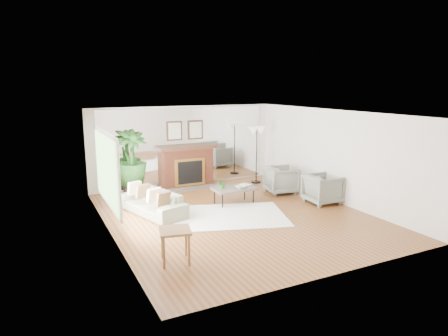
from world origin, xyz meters
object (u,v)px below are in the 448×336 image
fireplace (188,166)px  potted_ficus (131,160)px  floor_lamp (257,135)px  side_table (175,235)px  armchair_front (323,189)px  armchair_back (282,180)px  sofa (153,203)px  coffee_table (234,189)px

fireplace → potted_ficus: bearing=-174.9°
potted_ficus → floor_lamp: size_ratio=1.02×
side_table → armchair_front: bearing=20.0°
armchair_back → armchair_front: (0.41, -1.36, -0.00)m
potted_ficus → floor_lamp: bearing=-6.0°
fireplace → floor_lamp: fireplace is taller
armchair_back → potted_ficus: potted_ficus is taller
sofa → armchair_back: bearing=77.5°
side_table → potted_ficus: (0.42, 4.94, 0.48)m
coffee_table → armchair_front: size_ratio=1.31×
armchair_back → floor_lamp: bearing=11.6°
floor_lamp → potted_ficus: bearing=174.0°
fireplace → armchair_front: (2.60, -3.35, -0.27)m
floor_lamp → sofa: bearing=-157.0°
armchair_back → floor_lamp: floor_lamp is taller
armchair_back → armchair_front: armchair_back is taller
sofa → armchair_front: bearing=59.8°
armchair_back → side_table: size_ratio=1.31×
sofa → potted_ficus: size_ratio=1.05×
armchair_front → floor_lamp: bearing=11.2°
armchair_front → side_table: 5.12m
fireplace → armchair_back: 2.97m
sofa → armchair_back: size_ratio=2.26×
armchair_back → fireplace: bearing=58.2°
potted_ficus → coffee_table: bearing=-45.2°
fireplace → side_table: size_ratio=3.09×
fireplace → sofa: bearing=-128.6°
coffee_table → sofa: bearing=177.0°
armchair_front → coffee_table: bearing=68.2°
coffee_table → potted_ficus: 3.17m
sofa → potted_ficus: (0.01, 2.10, 0.71)m
sofa → potted_ficus: potted_ficus is taller
armchair_front → potted_ficus: size_ratio=0.46×
armchair_back → side_table: armchair_back is taller
side_table → potted_ficus: size_ratio=0.35×
armchair_front → potted_ficus: (-4.39, 3.19, 0.61)m
armchair_front → side_table: bearing=112.2°
coffee_table → potted_ficus: (-2.20, 2.21, 0.59)m
armchair_back → side_table: 5.39m
armchair_front → floor_lamp: (-0.44, 2.78, 1.17)m
sofa → coffee_table: bearing=70.7°
armchair_front → side_table: (-4.81, -1.75, 0.13)m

